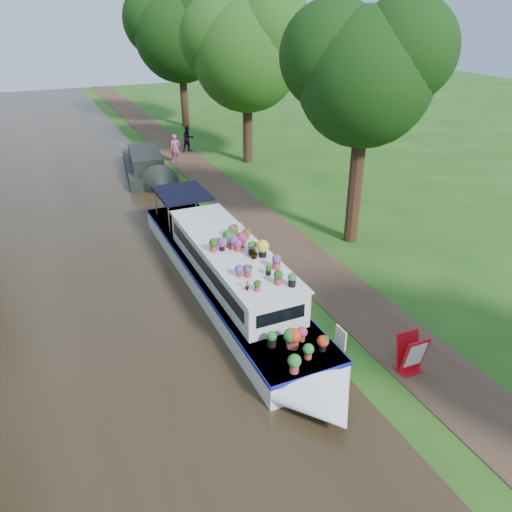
# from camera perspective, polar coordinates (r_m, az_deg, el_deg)

# --- Properties ---
(ground) EXTENTS (100.00, 100.00, 0.00)m
(ground) POSITION_cam_1_polar(r_m,az_deg,el_deg) (16.60, 5.60, -4.44)
(ground) COLOR #225114
(ground) RESTS_ON ground
(canal_water) EXTENTS (10.00, 100.00, 0.02)m
(canal_water) POSITION_cam_1_polar(r_m,az_deg,el_deg) (14.96, -15.10, -9.24)
(canal_water) COLOR black
(canal_water) RESTS_ON ground
(towpath) EXTENTS (2.20, 100.00, 0.03)m
(towpath) POSITION_cam_1_polar(r_m,az_deg,el_deg) (17.15, 9.10, -3.50)
(towpath) COLOR #442F20
(towpath) RESTS_ON ground
(plant_boat) EXTENTS (2.29, 13.52, 2.25)m
(plant_boat) POSITION_cam_1_polar(r_m,az_deg,el_deg) (15.98, -2.83, -2.13)
(plant_boat) COLOR white
(plant_boat) RESTS_ON canal_water
(tree_near_overhang) EXTENTS (5.52, 5.28, 8.99)m
(tree_near_overhang) POSITION_cam_1_polar(r_m,az_deg,el_deg) (18.95, 12.33, 20.29)
(tree_near_overhang) COLOR black
(tree_near_overhang) RESTS_ON ground
(tree_near_mid) EXTENTS (6.90, 6.60, 9.40)m
(tree_near_mid) POSITION_cam_1_polar(r_m,az_deg,el_deg) (29.77, -1.13, 22.76)
(tree_near_mid) COLOR black
(tree_near_mid) RESTS_ON ground
(tree_near_far) EXTENTS (7.59, 7.26, 10.30)m
(tree_near_far) POSITION_cam_1_polar(r_m,az_deg,el_deg) (39.92, -8.78, 24.43)
(tree_near_far) COLOR black
(tree_near_far) RESTS_ON ground
(second_boat) EXTENTS (2.84, 7.34, 1.38)m
(second_boat) POSITION_cam_1_polar(r_m,az_deg,el_deg) (28.67, -12.46, 10.01)
(second_boat) COLOR black
(second_boat) RESTS_ON canal_water
(sandwich_board) EXTENTS (0.68, 0.54, 1.08)m
(sandwich_board) POSITION_cam_1_polar(r_m,az_deg,el_deg) (13.68, 17.31, -10.77)
(sandwich_board) COLOR red
(sandwich_board) RESTS_ON towpath
(pedestrian_pink) EXTENTS (0.64, 0.47, 1.64)m
(pedestrian_pink) POSITION_cam_1_polar(r_m,az_deg,el_deg) (30.89, -9.21, 12.06)
(pedestrian_pink) COLOR #CA5392
(pedestrian_pink) RESTS_ON towpath
(pedestrian_dark) EXTENTS (0.86, 0.71, 1.63)m
(pedestrian_dark) POSITION_cam_1_polar(r_m,az_deg,el_deg) (33.06, -7.78, 13.12)
(pedestrian_dark) COLOR black
(pedestrian_dark) RESTS_ON towpath
(verge_plant) EXTENTS (0.42, 0.39, 0.39)m
(verge_plant) POSITION_cam_1_polar(r_m,az_deg,el_deg) (19.26, 0.61, 1.05)
(verge_plant) COLOR #1E5C1B
(verge_plant) RESTS_ON ground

